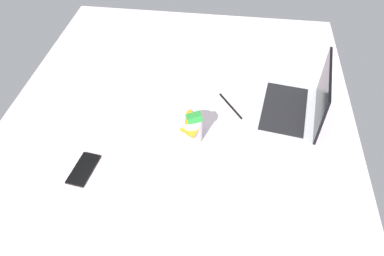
# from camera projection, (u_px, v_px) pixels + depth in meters

# --- Properties ---
(bed_mattress) EXTENTS (1.80, 1.40, 0.18)m
(bed_mattress) POSITION_uv_depth(u_px,v_px,m) (177.00, 144.00, 1.46)
(bed_mattress) COLOR silver
(bed_mattress) RESTS_ON ground
(laptop) EXTENTS (0.36, 0.28, 0.23)m
(laptop) POSITION_uv_depth(u_px,v_px,m) (297.00, 106.00, 1.42)
(laptop) COLOR #B7BABC
(laptop) RESTS_ON bed_mattress
(snack_cup) EXTENTS (0.11, 0.10, 0.14)m
(snack_cup) POSITION_uv_depth(u_px,v_px,m) (191.00, 127.00, 1.32)
(snack_cup) COLOR silver
(snack_cup) RESTS_ON bed_mattress
(cell_phone) EXTENTS (0.15, 0.09, 0.01)m
(cell_phone) POSITION_uv_depth(u_px,v_px,m) (84.00, 169.00, 1.26)
(cell_phone) COLOR black
(cell_phone) RESTS_ON bed_mattress
(charger_cable) EXTENTS (0.14, 0.10, 0.01)m
(charger_cable) POSITION_uv_depth(u_px,v_px,m) (230.00, 106.00, 1.49)
(charger_cable) COLOR black
(charger_cable) RESTS_ON bed_mattress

